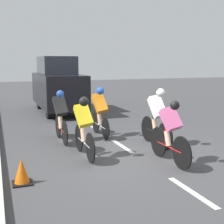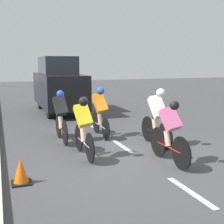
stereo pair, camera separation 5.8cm
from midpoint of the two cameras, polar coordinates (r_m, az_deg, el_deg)
name	(u,v)px [view 1 (the left image)]	position (r m, az deg, el deg)	size (l,w,h in m)	color
ground_plane	(135,154)	(7.75, 3.94, -7.74)	(60.00, 60.00, 0.00)	#424244
lane_stripe_near	(192,192)	(5.80, 14.08, -13.96)	(0.12, 1.40, 0.01)	white
lane_stripe_mid	(122,146)	(8.47, 1.64, -6.23)	(0.12, 1.40, 0.01)	white
lane_stripe_far	(89,124)	(11.41, -4.46, -2.20)	(0.12, 1.40, 0.01)	white
cyclist_pink	(170,131)	(7.00, 10.36, -3.41)	(0.41, 1.72, 1.46)	black
cyclist_white	(157,116)	(8.37, 8.00, -0.76)	(0.38, 1.71, 1.58)	black
cyclist_black	(61,115)	(8.87, -9.57, -0.57)	(0.38, 1.64, 1.49)	black
cyclist_orange	(100,110)	(9.34, -2.40, 0.35)	(0.42, 1.60, 1.53)	black
cyclist_yellow	(84,126)	(7.33, -5.43, -2.48)	(0.40, 1.69, 1.48)	black
support_car	(58,85)	(14.13, -10.04, 4.85)	(1.70, 4.52, 2.47)	black
traffic_cone	(22,172)	(6.14, -16.46, -10.42)	(0.36, 0.36, 0.49)	black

